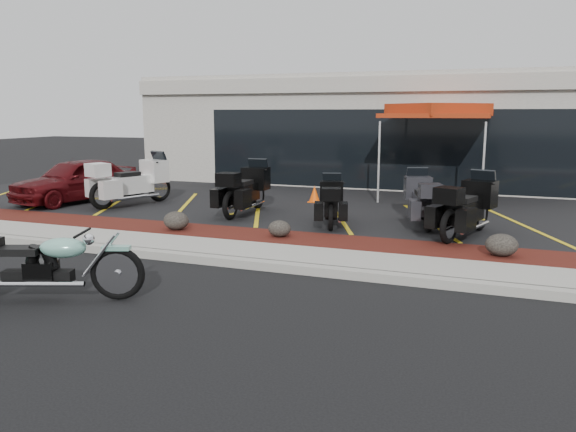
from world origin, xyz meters
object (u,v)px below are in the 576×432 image
at_px(hero_cruiser, 117,266).
at_px(traffic_cone, 314,194).
at_px(popup_canopy, 437,112).
at_px(parked_car, 76,180).
at_px(touring_white, 159,176).

distance_m(hero_cruiser, traffic_cone, 8.82).
xyz_separation_m(hero_cruiser, traffic_cone, (0.20, 8.82, -0.13)).
xyz_separation_m(traffic_cone, popup_canopy, (3.14, 1.95, 2.31)).
xyz_separation_m(hero_cruiser, parked_car, (-6.30, 6.52, 0.26)).
height_order(touring_white, parked_car, touring_white).
relative_size(hero_cruiser, parked_car, 0.80).
distance_m(hero_cruiser, parked_car, 9.07).
xyz_separation_m(touring_white, traffic_cone, (4.24, 1.47, -0.49)).
bearing_deg(touring_white, hero_cruiser, -130.07).
height_order(parked_car, popup_canopy, popup_canopy).
relative_size(touring_white, traffic_cone, 5.28).
xyz_separation_m(parked_car, popup_canopy, (9.64, 4.25, 1.92)).
height_order(traffic_cone, popup_canopy, popup_canopy).
bearing_deg(parked_car, hero_cruiser, -31.86).
xyz_separation_m(hero_cruiser, touring_white, (-4.04, 7.34, 0.36)).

